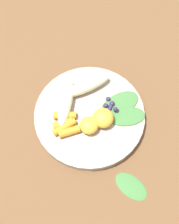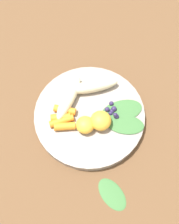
{
  "view_description": "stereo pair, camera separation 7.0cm",
  "coord_description": "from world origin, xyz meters",
  "px_view_note": "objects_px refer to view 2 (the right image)",
  "views": [
    {
      "loc": [
        0.28,
        0.05,
        0.67
      ],
      "look_at": [
        0.0,
        0.0,
        0.04
      ],
      "focal_mm": 43.73,
      "sensor_mm": 36.0,
      "label": 1
    },
    {
      "loc": [
        0.26,
        0.12,
        0.67
      ],
      "look_at": [
        0.0,
        0.0,
        0.04
      ],
      "focal_mm": 43.73,
      "sensor_mm": 36.0,
      "label": 2
    }
  ],
  "objects_px": {
    "banana_peeled_left": "(69,98)",
    "banana_peeled_right": "(93,86)",
    "kale_leaf_stray": "(112,194)",
    "bowl": "(90,116)",
    "orange_segment_near": "(101,121)"
  },
  "relations": [
    {
      "from": "banana_peeled_right",
      "to": "bowl",
      "type": "bearing_deg",
      "value": 70.6
    },
    {
      "from": "orange_segment_near",
      "to": "kale_leaf_stray",
      "type": "bearing_deg",
      "value": 33.08
    },
    {
      "from": "banana_peeled_left",
      "to": "banana_peeled_right",
      "type": "bearing_deg",
      "value": 140.36
    },
    {
      "from": "banana_peeled_left",
      "to": "kale_leaf_stray",
      "type": "relative_size",
      "value": 1.55
    },
    {
      "from": "bowl",
      "to": "orange_segment_near",
      "type": "xyz_separation_m",
      "value": [
        0.01,
        0.04,
        0.03
      ]
    },
    {
      "from": "banana_peeled_left",
      "to": "kale_leaf_stray",
      "type": "xyz_separation_m",
      "value": [
        0.17,
        0.2,
        -0.04
      ]
    },
    {
      "from": "banana_peeled_left",
      "to": "kale_leaf_stray",
      "type": "height_order",
      "value": "banana_peeled_left"
    },
    {
      "from": "banana_peeled_right",
      "to": "kale_leaf_stray",
      "type": "relative_size",
      "value": 1.55
    },
    {
      "from": "orange_segment_near",
      "to": "kale_leaf_stray",
      "type": "distance_m",
      "value": 0.18
    },
    {
      "from": "kale_leaf_stray",
      "to": "banana_peeled_right",
      "type": "bearing_deg",
      "value": 152.79
    },
    {
      "from": "banana_peeled_left",
      "to": "banana_peeled_right",
      "type": "distance_m",
      "value": 0.07
    },
    {
      "from": "bowl",
      "to": "orange_segment_near",
      "type": "relative_size",
      "value": 5.48
    },
    {
      "from": "orange_segment_near",
      "to": "kale_leaf_stray",
      "type": "xyz_separation_m",
      "value": [
        0.15,
        0.09,
        -0.04
      ]
    },
    {
      "from": "banana_peeled_right",
      "to": "banana_peeled_left",
      "type": "bearing_deg",
      "value": 16.21
    },
    {
      "from": "orange_segment_near",
      "to": "kale_leaf_stray",
      "type": "relative_size",
      "value": 0.61
    }
  ]
}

